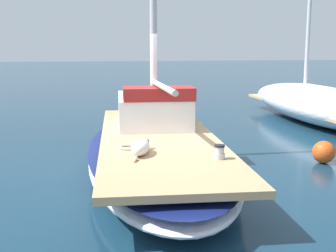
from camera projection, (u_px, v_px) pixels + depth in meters
The scene contains 8 objects.
ground_plane at pixel (158, 170), 8.26m from camera, with size 120.00×120.00×0.00m, color #143347.
sailboat_main at pixel (158, 153), 8.20m from camera, with size 2.98×7.39×0.66m.
cabin_house at pixel (153, 108), 9.18m from camera, with size 1.54×2.31×0.84m.
dog_white at pixel (141, 147), 6.72m from camera, with size 0.43×0.93×0.22m.
deck_winch at pixel (220, 152), 6.43m from camera, with size 0.16×0.16×0.21m.
coiled_rope at pixel (129, 147), 7.11m from camera, with size 0.32×0.32×0.04m, color beige.
moored_boat_starboard_side at pixel (317, 103), 13.45m from camera, with size 2.28×7.82×6.63m.
mooring_buoy at pixel (324, 152), 8.74m from camera, with size 0.44×0.44×0.44m, color #E55119.
Camera 1 is at (-1.26, -7.89, 2.27)m, focal length 47.85 mm.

